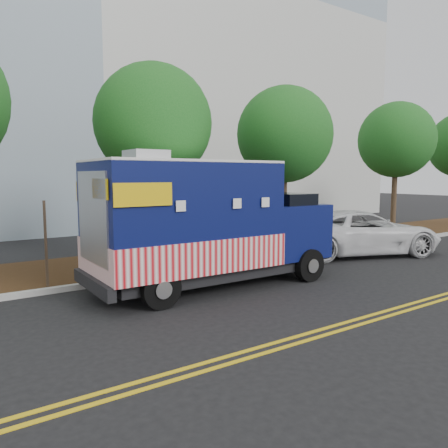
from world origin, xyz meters
TOP-DOWN VIEW (x-y plane):
  - ground at (0.00, 0.00)m, footprint 120.00×120.00m
  - curb at (0.00, 1.40)m, footprint 120.00×0.18m
  - mulch_strip at (0.00, 3.50)m, footprint 120.00×4.00m
  - centerline_near at (0.00, -4.45)m, footprint 120.00×0.10m
  - centerline_far at (0.00, -4.70)m, footprint 120.00×0.10m
  - tree_b at (0.34, 2.86)m, footprint 3.78×3.78m
  - tree_c at (5.89, 2.71)m, footprint 3.76×3.76m
  - tree_d at (13.61, 3.00)m, footprint 3.73×3.73m
  - sign_post at (-3.39, 1.55)m, footprint 0.06×0.06m
  - food_truck at (0.26, -0.27)m, footprint 6.96×2.71m
  - white_car at (7.87, 0.53)m, footprint 6.74×4.80m

SIDE VIEW (x-z plane):
  - ground at x=0.00m, z-range 0.00..0.00m
  - centerline_near at x=0.00m, z-range 0.00..0.01m
  - centerline_far at x=0.00m, z-range 0.00..0.01m
  - curb at x=0.00m, z-range 0.00..0.15m
  - mulch_strip at x=0.00m, z-range 0.00..0.15m
  - white_car at x=7.87m, z-range 0.00..1.71m
  - sign_post at x=-3.39m, z-range 0.00..2.40m
  - food_truck at x=0.26m, z-range -0.17..3.48m
  - tree_c at x=5.89m, z-range 1.36..7.87m
  - tree_b at x=0.34m, z-range 1.40..8.02m
  - tree_d at x=13.61m, z-range 1.45..8.11m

